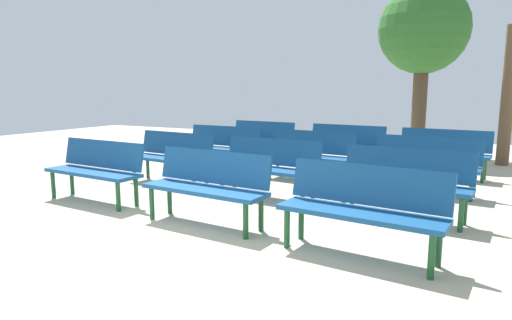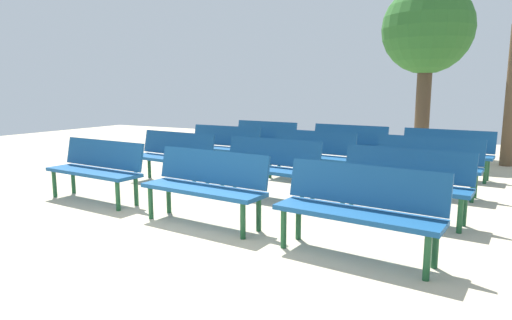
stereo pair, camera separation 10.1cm
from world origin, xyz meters
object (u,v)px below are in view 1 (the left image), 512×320
object	(u,v)px
tree_0	(424,31)
bench_r0_c0	(96,167)
bench_r3_c2	(443,150)
bench_r1_c1	(269,164)
bench_r2_c0	(221,145)
bench_r2_c2	(425,161)
bench_r3_c1	(345,143)
bench_r2_c1	(309,152)
bench_r1_c2	(404,179)
bench_r3_c0	(261,138)
bench_r0_c1	(208,183)
bench_r0_c2	(362,205)
tree_1	(508,96)
bench_r1_c0	(172,154)

from	to	relation	value
tree_0	bench_r0_c0	bearing A→B (deg)	-115.46
bench_r3_c2	bench_r1_c1	bearing A→B (deg)	-121.70
bench_r2_c0	bench_r2_c2	world-z (taller)	same
bench_r3_c1	tree_0	size ratio (longest dim) A/B	0.39
bench_r2_c0	bench_r2_c1	bearing A→B (deg)	-1.69
bench_r0_c0	tree_0	world-z (taller)	tree_0
bench_r1_c2	bench_r3_c0	size ratio (longest dim) A/B	1.00
bench_r0_c1	bench_r3_c2	distance (m)	4.97
bench_r0_c0	bench_r0_c2	size ratio (longest dim) A/B	0.99
bench_r0_c2	bench_r2_c0	bearing A→B (deg)	143.41
bench_r3_c1	tree_1	xyz separation A→B (m)	(2.93, 1.83, 0.96)
bench_r0_c0	bench_r2_c2	world-z (taller)	same
bench_r1_c1	bench_r2_c2	xyz separation A→B (m)	(2.04, 1.38, 0.00)
bench_r1_c2	tree_0	size ratio (longest dim) A/B	0.39
bench_r1_c2	bench_r3_c1	bearing A→B (deg)	122.35
bench_r1_c0	tree_1	xyz separation A→B (m)	(5.12, 4.77, 0.96)
tree_1	bench_r0_c1	bearing A→B (deg)	-117.05
bench_r2_c0	bench_r2_c1	xyz separation A→B (m)	(1.96, -0.15, 0.00)
bench_r2_c1	bench_r3_c2	xyz separation A→B (m)	(2.09, 1.44, 0.00)
bench_r1_c0	bench_r3_c1	world-z (taller)	same
bench_r0_c2	bench_r1_c1	distance (m)	2.49
bench_r1_c2	bench_r3_c2	xyz separation A→B (m)	(0.19, 3.10, 0.00)
bench_r3_c0	bench_r1_c1	bearing A→B (deg)	-55.32
bench_r0_c0	bench_r1_c0	world-z (taller)	same
bench_r2_c0	tree_0	xyz separation A→B (m)	(3.20, 4.22, 2.50)
bench_r1_c1	bench_r2_c1	world-z (taller)	same
bench_r1_c2	bench_r2_c2	bearing A→B (deg)	92.56
bench_r0_c2	bench_r2_c2	size ratio (longest dim) A/B	1.00
bench_r2_c1	tree_1	bearing A→B (deg)	53.03
bench_r1_c1	bench_r0_c0	bearing A→B (deg)	-141.26
bench_r1_c2	bench_r3_c1	world-z (taller)	same
bench_r3_c1	tree_1	bearing A→B (deg)	36.69
bench_r1_c0	tree_0	distance (m)	7.04
bench_r0_c1	bench_r1_c0	world-z (taller)	same
tree_0	bench_r2_c0	bearing A→B (deg)	-127.17
bench_r1_c2	bench_r2_c2	world-z (taller)	same
bench_r3_c1	bench_r1_c0	bearing A→B (deg)	-121.91
bench_r2_c0	bench_r1_c1	bearing A→B (deg)	-38.26
bench_r3_c0	bench_r0_c0	bearing A→B (deg)	-88.67
bench_r0_c2	bench_r1_c2	bearing A→B (deg)	89.31
bench_r2_c2	tree_0	world-z (taller)	tree_0
bench_r1_c0	bench_r2_c0	size ratio (longest dim) A/B	1.01
bench_r0_c1	bench_r2_c1	bearing A→B (deg)	91.14
bench_r0_c0	tree_0	distance (m)	8.37
bench_r1_c2	bench_r1_c0	bearing A→B (deg)	-179.78
bench_r0_c0	bench_r1_c2	world-z (taller)	same
bench_r0_c0	bench_r3_c0	size ratio (longest dim) A/B	0.99
bench_r2_c1	bench_r3_c1	xyz separation A→B (m)	(0.19, 1.58, 0.00)
bench_r3_c0	tree_0	distance (m)	4.79
bench_r2_c1	tree_0	world-z (taller)	tree_0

